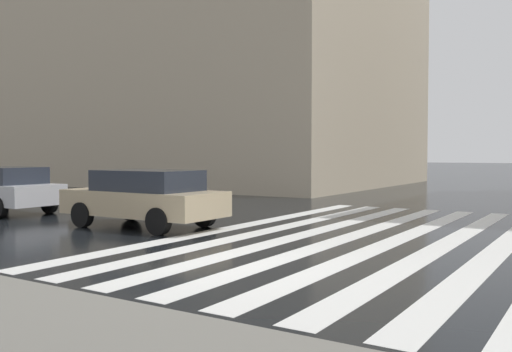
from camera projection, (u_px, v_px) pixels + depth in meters
The scene contains 5 objects.
ground_plane at pixel (241, 264), 9.01m from camera, with size 220.00×220.00×0.00m, color black.
zebra_crossing at pixel (376, 237), 11.94m from camera, with size 13.00×7.50×0.01m.
haussmann_block_mid at pixel (188, 38), 36.19m from camera, with size 17.00×26.70×19.25m.
car_silver at pixel (0, 188), 16.73m from camera, with size 1.85×4.10×1.41m.
car_champagne at pixel (145, 197), 13.53m from camera, with size 1.85×4.10×1.41m.
Camera 1 is at (-7.42, -5.01, 1.80)m, focal length 38.73 mm.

